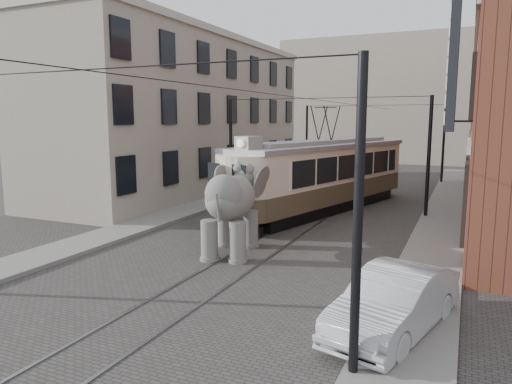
% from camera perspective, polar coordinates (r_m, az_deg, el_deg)
% --- Properties ---
extents(ground, '(120.00, 120.00, 0.00)m').
position_cam_1_polar(ground, '(20.17, 3.40, -5.16)').
color(ground, '#3F3C3A').
extents(tram_rails, '(1.54, 80.00, 0.02)m').
position_cam_1_polar(tram_rails, '(20.17, 3.40, -5.13)').
color(tram_rails, slate).
rests_on(tram_rails, ground).
extents(sidewalk_right, '(2.00, 60.00, 0.15)m').
position_cam_1_polar(sidewalk_right, '(18.95, 20.72, -6.41)').
color(sidewalk_right, slate).
rests_on(sidewalk_right, ground).
extents(sidewalk_left, '(2.00, 60.00, 0.15)m').
position_cam_1_polar(sidewalk_left, '(23.21, -11.80, -3.30)').
color(sidewalk_left, slate).
rests_on(sidewalk_left, ground).
extents(stucco_building, '(7.00, 24.00, 10.00)m').
position_cam_1_polar(stucco_building, '(33.51, -8.23, 8.93)').
color(stucco_building, gray).
rests_on(stucco_building, ground).
extents(distant_block, '(28.00, 10.00, 14.00)m').
position_cam_1_polar(distant_block, '(58.76, 17.73, 10.45)').
color(distant_block, gray).
rests_on(distant_block, ground).
extents(catenary, '(11.00, 30.20, 6.00)m').
position_cam_1_polar(catenary, '(24.45, 7.21, 4.36)').
color(catenary, black).
rests_on(catenary, ground).
extents(tram, '(6.45, 14.19, 5.53)m').
position_cam_1_polar(tram, '(25.32, 8.27, 3.94)').
color(tram, beige).
rests_on(tram, ground).
extents(elephant, '(3.88, 5.64, 3.16)m').
position_cam_1_polar(elephant, '(17.09, -3.07, -2.29)').
color(elephant, '#625F5A').
rests_on(elephant, ground).
extents(parked_car, '(2.67, 4.74, 1.48)m').
position_cam_1_polar(parked_car, '(11.47, 16.38, -12.61)').
color(parked_car, '#A8A9AD').
rests_on(parked_car, ground).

